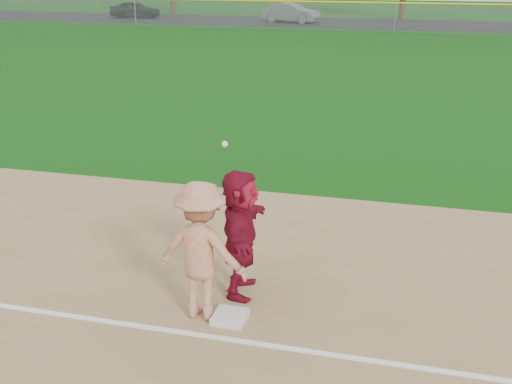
% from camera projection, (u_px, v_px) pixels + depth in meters
% --- Properties ---
extents(ground, '(160.00, 160.00, 0.00)m').
position_uv_depth(ground, '(230.00, 309.00, 9.37)').
color(ground, '#10490E').
rests_on(ground, ground).
extents(foul_line, '(60.00, 0.10, 0.01)m').
position_uv_depth(foul_line, '(212.00, 337.00, 8.63)').
color(foul_line, white).
rests_on(foul_line, infield_dirt).
extents(parking_asphalt, '(120.00, 10.00, 0.01)m').
position_uv_depth(parking_asphalt, '(398.00, 24.00, 51.19)').
color(parking_asphalt, black).
rests_on(parking_asphalt, ground).
extents(first_base, '(0.46, 0.46, 0.10)m').
position_uv_depth(first_base, '(230.00, 317.00, 9.03)').
color(first_base, silver).
rests_on(first_base, infield_dirt).
extents(base_runner, '(0.83, 1.88, 1.96)m').
position_uv_depth(base_runner, '(240.00, 233.00, 9.50)').
color(base_runner, maroon).
rests_on(base_runner, infield_dirt).
extents(car_left, '(4.55, 2.30, 1.49)m').
position_uv_depth(car_left, '(135.00, 9.00, 56.60)').
color(car_left, black).
rests_on(car_left, parking_asphalt).
extents(car_mid, '(5.00, 2.78, 1.56)m').
position_uv_depth(car_mid, '(291.00, 13.00, 52.34)').
color(car_mid, slate).
rests_on(car_mid, parking_asphalt).
extents(first_base_play, '(1.36, 0.86, 2.59)m').
position_uv_depth(first_base_play, '(201.00, 251.00, 8.84)').
color(first_base_play, '#AAABAD').
rests_on(first_base_play, infield_dirt).
extents(outfield_fence, '(110.00, 0.12, 110.00)m').
position_uv_depth(outfield_fence, '(396.00, 4.00, 45.07)').
color(outfield_fence, '#999EA0').
rests_on(outfield_fence, ground).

